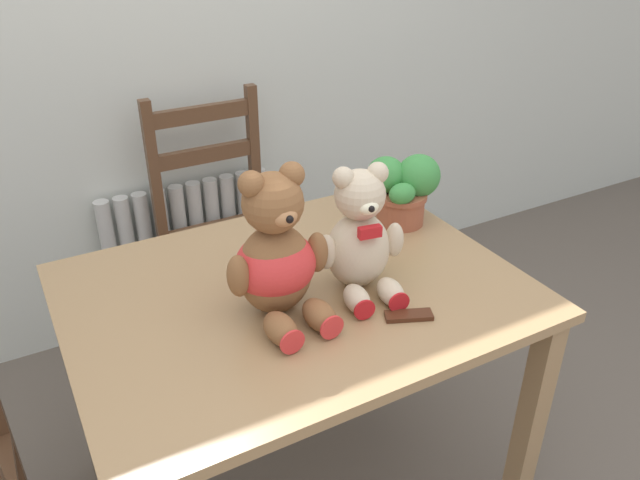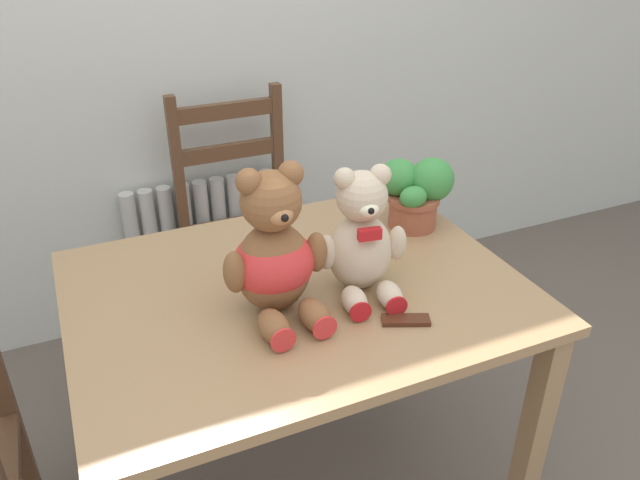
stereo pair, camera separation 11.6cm
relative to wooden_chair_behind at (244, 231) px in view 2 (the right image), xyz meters
name	(u,v)px [view 2 (the right image)]	position (x,y,z in m)	size (l,w,h in m)	color
wall_back	(177,8)	(-0.11, 0.30, 0.81)	(8.00, 0.04, 2.60)	silver
radiator	(215,254)	(-0.08, 0.23, -0.21)	(0.73, 0.10, 0.63)	beige
dining_table	(297,322)	(-0.11, -0.85, 0.17)	(1.15, 0.88, 0.78)	#9E7A51
wooden_chair_behind	(244,231)	(0.00, 0.00, 0.00)	(0.45, 0.44, 1.02)	brown
teddy_bear_left	(275,256)	(-0.19, -0.92, 0.43)	(0.26, 0.27, 0.38)	brown
teddy_bear_right	(362,239)	(0.04, -0.93, 0.43)	(0.24, 0.25, 0.33)	beige
potted_plant	(416,191)	(0.35, -0.68, 0.39)	(0.21, 0.18, 0.21)	#9E5138
chocolate_bar	(406,320)	(0.07, -1.10, 0.29)	(0.11, 0.04, 0.01)	#472314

